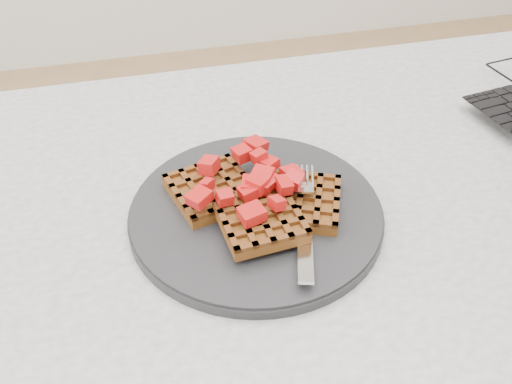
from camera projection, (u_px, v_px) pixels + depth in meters
table at (333, 277)px, 0.75m from camera, size 1.20×0.80×0.75m
plate at (256, 213)px, 0.67m from camera, size 0.30×0.30×0.02m
waffles at (257, 203)px, 0.65m from camera, size 0.21×0.18×0.03m
strawberry_pile at (256, 182)px, 0.64m from camera, size 0.15×0.15×0.02m
fork at (304, 219)px, 0.64m from camera, size 0.08×0.18×0.02m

